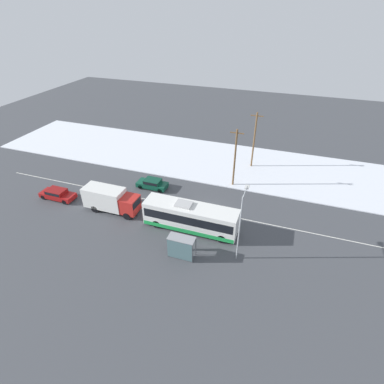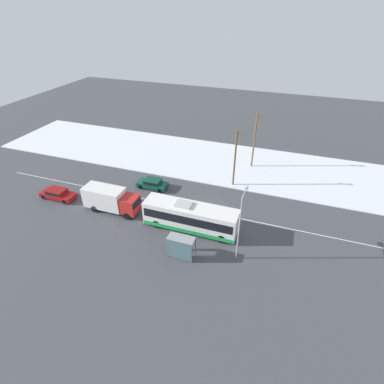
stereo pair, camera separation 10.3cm
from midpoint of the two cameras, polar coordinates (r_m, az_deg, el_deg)
ground_plane at (r=37.00m, az=2.82°, el=-3.74°), size 120.00×120.00×0.00m
snow_lot at (r=48.19m, az=7.54°, el=5.41°), size 80.00×14.50×0.12m
lane_marking_center at (r=37.00m, az=2.82°, el=-3.74°), size 60.00×0.12×0.00m
city_bus at (r=33.45m, az=-0.21°, el=-4.79°), size 10.62×2.57×3.29m
box_truck at (r=37.59m, az=-15.21°, el=-1.26°), size 6.90×2.30×3.01m
sedan_car at (r=41.50m, az=-7.47°, el=1.66°), size 4.22×1.80×1.33m
parked_car_near_truck at (r=42.72m, az=-24.19°, el=-0.25°), size 4.66×1.80×1.33m
pedestrian_at_stop at (r=31.07m, az=-0.74°, el=-9.59°), size 0.62×0.28×1.73m
bus_shelter at (r=29.89m, az=-2.16°, el=-10.11°), size 2.71×1.20×2.40m
streetlamp at (r=28.56m, az=9.40°, el=-5.05°), size 0.36×2.46×7.46m
utility_pole_roadside at (r=40.48m, az=8.28°, el=6.53°), size 1.80×0.24×8.25m
utility_pole_snowlot at (r=46.00m, az=11.87°, el=9.72°), size 1.80×0.24×8.61m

